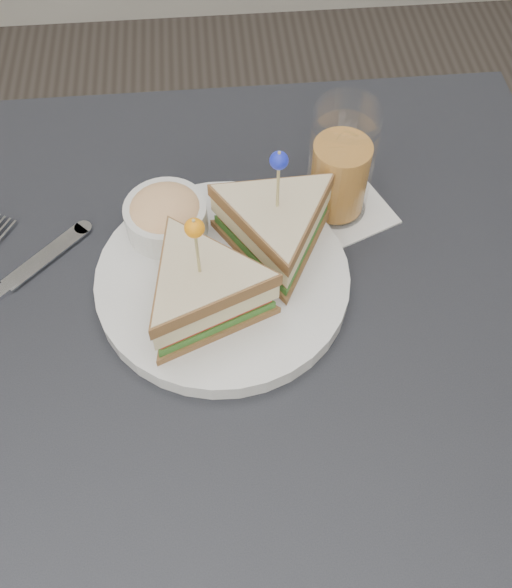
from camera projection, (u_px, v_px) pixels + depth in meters
The scene contains 5 objects.
ground_plane at pixel (252, 522), 1.32m from camera, with size 3.50×3.50×0.00m, color #3F3833.
table at pixel (248, 363), 0.76m from camera, with size 0.80×0.80×0.75m.
plate_meal at pixel (229, 259), 0.70m from camera, with size 0.33×0.31×0.16m.
cutlery_knife at pixel (13, 282), 0.73m from camera, with size 0.16×0.16×0.01m.
drink_set at pixel (340, 168), 0.74m from camera, with size 0.15×0.15×0.15m.
Camera 1 is at (-0.02, -0.36, 1.35)m, focal length 40.00 mm.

